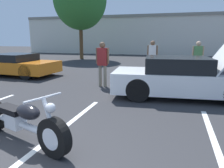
# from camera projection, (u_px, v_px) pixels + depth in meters

# --- Properties ---
(parking_stripe_middle) EXTENTS (0.12, 4.89, 0.01)m
(parking_stripe_middle) POSITION_uv_depth(u_px,v_px,m) (51.00, 138.00, 4.11)
(parking_stripe_middle) COLOR white
(parking_stripe_middle) RESTS_ON ground
(parking_stripe_back) EXTENTS (0.12, 4.89, 0.01)m
(parking_stripe_back) POSITION_uv_depth(u_px,v_px,m) (222.00, 162.00, 3.30)
(parking_stripe_back) COLOR white
(parking_stripe_back) RESTS_ON ground
(far_building) EXTENTS (32.00, 4.20, 4.40)m
(far_building) POSITION_uv_depth(u_px,v_px,m) (158.00, 34.00, 25.40)
(far_building) COLOR beige
(far_building) RESTS_ON ground
(motorcycle) EXTENTS (2.38, 1.02, 0.96)m
(motorcycle) POSITION_uv_depth(u_px,v_px,m) (20.00, 121.00, 3.91)
(motorcycle) COLOR black
(motorcycle) RESTS_ON ground
(show_car_hood_open) EXTENTS (4.42, 2.17, 2.06)m
(show_car_hood_open) POSITION_uv_depth(u_px,v_px,m) (182.00, 78.00, 6.84)
(show_car_hood_open) COLOR white
(show_car_hood_open) RESTS_ON ground
(parked_car_left_row) EXTENTS (4.14, 2.12, 1.08)m
(parked_car_left_row) POSITION_uv_depth(u_px,v_px,m) (17.00, 65.00, 10.91)
(parked_car_left_row) COLOR orange
(parked_car_left_row) RESTS_ON ground
(spectator_near_motorcycle) EXTENTS (0.52, 0.23, 1.72)m
(spectator_near_motorcycle) POSITION_uv_depth(u_px,v_px,m) (152.00, 55.00, 10.84)
(spectator_near_motorcycle) COLOR #333338
(spectator_near_motorcycle) RESTS_ON ground
(spectator_by_show_car) EXTENTS (0.52, 0.23, 1.71)m
(spectator_by_show_car) POSITION_uv_depth(u_px,v_px,m) (198.00, 56.00, 10.13)
(spectator_by_show_car) COLOR #333338
(spectator_by_show_car) RESTS_ON ground
(spectator_midground) EXTENTS (0.52, 0.22, 1.71)m
(spectator_midground) POSITION_uv_depth(u_px,v_px,m) (102.00, 60.00, 8.29)
(spectator_midground) COLOR gray
(spectator_midground) RESTS_ON ground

